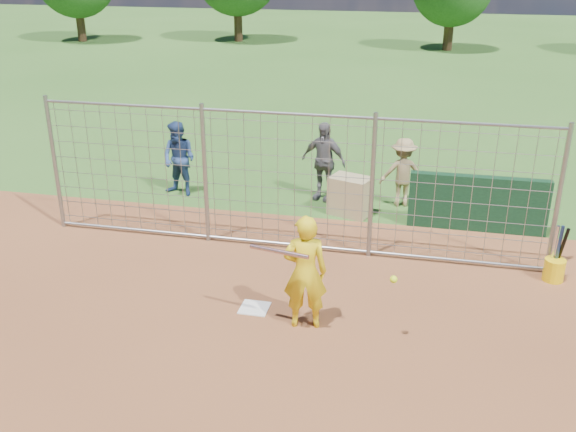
% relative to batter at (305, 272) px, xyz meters
% --- Properties ---
extents(ground, '(100.00, 100.00, 0.00)m').
position_rel_batter_xyz_m(ground, '(-0.83, 0.48, -0.86)').
color(ground, '#2D591E').
rests_on(ground, ground).
extents(home_plate, '(0.43, 0.43, 0.02)m').
position_rel_batter_xyz_m(home_plate, '(-0.83, 0.28, -0.85)').
color(home_plate, silver).
rests_on(home_plate, ground).
extents(dugout_wall, '(2.60, 0.20, 1.10)m').
position_rel_batter_xyz_m(dugout_wall, '(2.57, 4.08, -0.31)').
color(dugout_wall, '#11381E').
rests_on(dugout_wall, ground).
extents(batter, '(0.70, 0.53, 1.73)m').
position_rel_batter_xyz_m(batter, '(0.00, 0.00, 0.00)').
color(batter, yellow).
rests_on(batter, ground).
extents(bystander_a, '(0.93, 0.80, 1.64)m').
position_rel_batter_xyz_m(bystander_a, '(-3.73, 4.68, -0.04)').
color(bystander_a, navy).
rests_on(bystander_a, ground).
extents(bystander_b, '(1.09, 0.68, 1.72)m').
position_rel_batter_xyz_m(bystander_b, '(-0.61, 5.10, -0.00)').
color(bystander_b, '#58575C').
rests_on(bystander_b, ground).
extents(bystander_c, '(1.04, 0.73, 1.46)m').
position_rel_batter_xyz_m(bystander_c, '(1.08, 5.11, -0.13)').
color(bystander_c, '#9A8154').
rests_on(bystander_c, ground).
extents(equipment_bin, '(0.93, 0.77, 0.80)m').
position_rel_batter_xyz_m(equipment_bin, '(0.09, 4.35, -0.46)').
color(equipment_bin, tan).
rests_on(equipment_bin, ground).
extents(equipment_in_play, '(2.03, 0.26, 0.38)m').
position_rel_batter_xyz_m(equipment_in_play, '(0.06, -0.25, 0.35)').
color(equipment_in_play, silver).
rests_on(equipment_in_play, ground).
extents(bucket_with_bats, '(0.34, 0.36, 0.98)m').
position_rel_batter_xyz_m(bucket_with_bats, '(3.74, 2.24, -0.62)').
color(bucket_with_bats, yellow).
rests_on(bucket_with_bats, ground).
extents(backstop_fence, '(9.08, 0.08, 2.60)m').
position_rel_batter_xyz_m(backstop_fence, '(-0.83, 2.48, 0.40)').
color(backstop_fence, gray).
rests_on(backstop_fence, ground).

